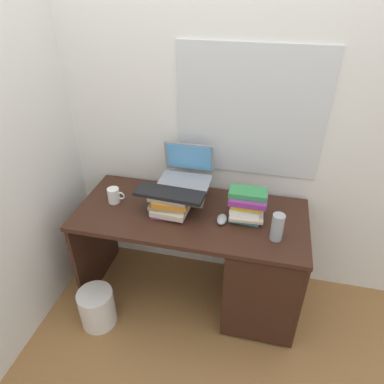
% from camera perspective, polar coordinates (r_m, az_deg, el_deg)
% --- Properties ---
extents(ground_plane, '(6.00, 6.00, 0.00)m').
position_cam_1_polar(ground_plane, '(2.67, -0.17, -16.08)').
color(ground_plane, olive).
extents(wall_back, '(6.00, 0.06, 2.60)m').
position_cam_1_polar(wall_back, '(2.23, 2.08, 14.18)').
color(wall_back, white).
rests_on(wall_back, ground).
extents(wall_left, '(0.05, 6.00, 2.60)m').
position_cam_1_polar(wall_left, '(2.29, -24.53, 11.84)').
color(wall_left, silver).
rests_on(wall_left, ground).
extents(desk, '(1.44, 0.64, 0.72)m').
position_cam_1_polar(desk, '(2.33, 8.61, -11.47)').
color(desk, '#381E14').
rests_on(desk, ground).
extents(book_stack_tall, '(0.24, 0.21, 0.14)m').
position_cam_1_polar(book_stack_tall, '(2.25, -1.14, 0.06)').
color(book_stack_tall, gray).
rests_on(book_stack_tall, desk).
extents(book_stack_keyboard_riser, '(0.25, 0.19, 0.14)m').
position_cam_1_polar(book_stack_keyboard_riser, '(2.13, -3.63, -2.05)').
color(book_stack_keyboard_riser, '#8C338C').
rests_on(book_stack_keyboard_riser, desk).
extents(book_stack_side, '(0.23, 0.20, 0.19)m').
position_cam_1_polar(book_stack_side, '(2.11, 9.02, -2.01)').
color(book_stack_side, teal).
rests_on(book_stack_side, desk).
extents(laptop, '(0.32, 0.25, 0.22)m').
position_cam_1_polar(laptop, '(2.22, -0.90, 3.43)').
color(laptop, gray).
rests_on(laptop, book_stack_tall).
extents(keyboard, '(0.43, 0.16, 0.02)m').
position_cam_1_polar(keyboard, '(2.08, -3.73, -0.27)').
color(keyboard, black).
rests_on(keyboard, book_stack_keyboard_riser).
extents(computer_mouse, '(0.06, 0.10, 0.04)m').
position_cam_1_polar(computer_mouse, '(2.10, 4.90, -4.46)').
color(computer_mouse, '#A5A8AD').
rests_on(computer_mouse, desk).
extents(mug, '(0.12, 0.08, 0.10)m').
position_cam_1_polar(mug, '(2.30, -12.66, -0.54)').
color(mug, white).
rests_on(mug, desk).
extents(water_bottle, '(0.07, 0.07, 0.16)m').
position_cam_1_polar(water_bottle, '(1.99, 13.80, -5.61)').
color(water_bottle, '#999EA5').
rests_on(water_bottle, desk).
extents(wastebasket, '(0.23, 0.23, 0.27)m').
position_cam_1_polar(wastebasket, '(2.49, -15.26, -17.79)').
color(wastebasket, silver).
rests_on(wastebasket, ground).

